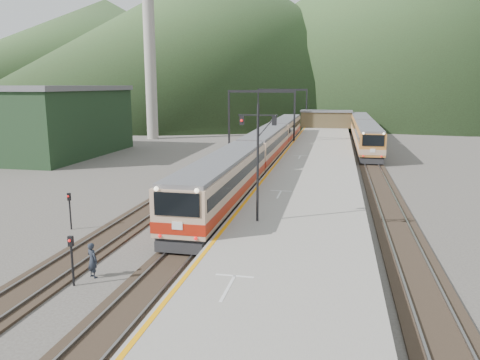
% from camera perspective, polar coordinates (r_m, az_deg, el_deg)
% --- Properties ---
extents(track_main, '(2.60, 200.00, 0.23)m').
position_cam_1_polar(track_main, '(51.58, 3.03, 1.90)').
color(track_main, black).
rests_on(track_main, ground).
extents(track_far, '(2.60, 200.00, 0.23)m').
position_cam_1_polar(track_far, '(52.56, -2.36, 2.09)').
color(track_far, black).
rests_on(track_far, ground).
extents(track_second, '(2.60, 200.00, 0.23)m').
position_cam_1_polar(track_second, '(51.16, 15.87, 1.40)').
color(track_second, black).
rests_on(track_second, ground).
extents(platform, '(8.00, 100.00, 1.00)m').
position_cam_1_polar(platform, '(49.01, 9.17, 1.78)').
color(platform, gray).
rests_on(platform, ground).
extents(gantry_near, '(9.55, 0.25, 8.00)m').
position_cam_1_polar(gantry_near, '(66.20, 2.62, 8.83)').
color(gantry_near, black).
rests_on(gantry_near, ground).
extents(gantry_far, '(9.55, 0.25, 8.00)m').
position_cam_1_polar(gantry_far, '(90.95, 5.16, 9.51)').
color(gantry_far, black).
rests_on(gantry_far, ground).
extents(warehouse, '(14.50, 20.50, 8.60)m').
position_cam_1_polar(warehouse, '(63.43, -22.67, 6.70)').
color(warehouse, black).
rests_on(warehouse, ground).
extents(smokestack, '(1.80, 1.80, 30.00)m').
position_cam_1_polar(smokestack, '(78.39, -10.97, 15.93)').
color(smokestack, '#9E998E').
rests_on(smokestack, ground).
extents(station_shed, '(9.40, 4.40, 3.10)m').
position_cam_1_polar(station_shed, '(88.52, 10.46, 7.36)').
color(station_shed, '#4E4229').
rests_on(station_shed, platform).
extents(hill_a, '(180.00, 180.00, 60.00)m').
position_cam_1_polar(hill_a, '(206.98, -1.73, 17.40)').
color(hill_a, '#304023').
rests_on(hill_a, ground).
extents(hill_b, '(220.00, 220.00, 75.00)m').
position_cam_1_polar(hill_b, '(243.05, 17.79, 17.77)').
color(hill_b, '#304023').
rests_on(hill_b, ground).
extents(hill_d, '(200.00, 200.00, 55.00)m').
position_cam_1_polar(hill_d, '(281.59, -15.81, 14.90)').
color(hill_d, '#304023').
rests_on(hill_d, ground).
extents(main_train, '(2.89, 59.34, 3.53)m').
position_cam_1_polar(main_train, '(52.06, 3.19, 4.13)').
color(main_train, tan).
rests_on(main_train, track_main).
extents(second_train, '(2.79, 38.06, 3.41)m').
position_cam_1_polar(second_train, '(71.23, 14.84, 5.70)').
color(second_train, '#B16D2E').
rests_on(second_train, track_second).
extents(signal_mast, '(2.20, 0.26, 6.63)m').
position_cam_1_polar(signal_mast, '(26.09, 2.19, 3.59)').
color(signal_mast, black).
rests_on(signal_mast, platform).
extents(short_signal_a, '(0.23, 0.18, 2.27)m').
position_cam_1_polar(short_signal_a, '(21.74, -19.84, -8.48)').
color(short_signal_a, black).
rests_on(short_signal_a, ground).
extents(short_signal_b, '(0.22, 0.16, 2.27)m').
position_cam_1_polar(short_signal_b, '(40.11, -2.97, 1.17)').
color(short_signal_b, black).
rests_on(short_signal_b, ground).
extents(short_signal_c, '(0.27, 0.23, 2.27)m').
position_cam_1_polar(short_signal_c, '(30.10, -20.05, -3.01)').
color(short_signal_c, black).
rests_on(short_signal_c, ground).
extents(worker, '(0.71, 0.62, 1.65)m').
position_cam_1_polar(worker, '(22.60, -17.55, -9.30)').
color(worker, '#1F242F').
rests_on(worker, ground).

